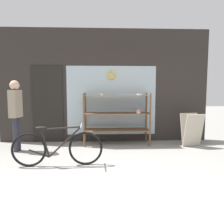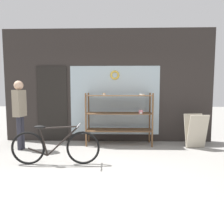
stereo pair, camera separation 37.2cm
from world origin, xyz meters
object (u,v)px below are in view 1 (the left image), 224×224
Objects in this scene: bicycle at (57,148)px; pedestrian at (16,110)px; display_case at (117,114)px; sandwich_board at (192,130)px.

pedestrian is at bearing 134.91° from bicycle.
display_case is at bearing 112.42° from pedestrian.
display_case is 1.96m from sandwich_board.
bicycle is (-1.26, -1.60, -0.47)m from display_case.
bicycle is 1.03× the size of pedestrian.
pedestrian reaches higher than display_case.
display_case is 2.06× the size of sandwich_board.
bicycle is at bearing 57.28° from pedestrian.
bicycle is 1.68m from pedestrian.
sandwich_board is at bearing 19.85° from bicycle.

